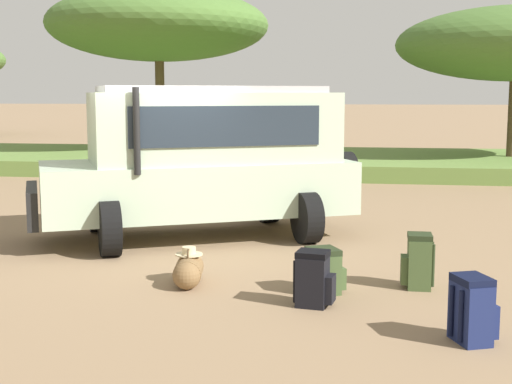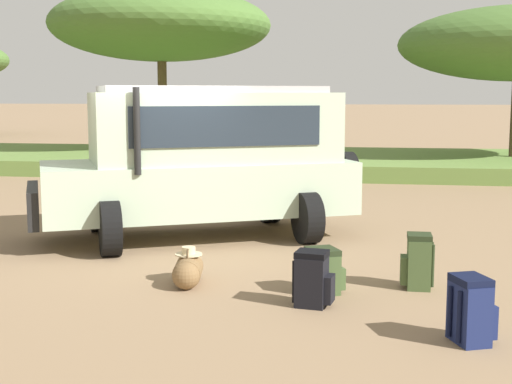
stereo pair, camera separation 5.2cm
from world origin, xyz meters
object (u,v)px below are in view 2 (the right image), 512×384
object	(u,v)px
safari_vehicle	(205,158)
duffel_bag_low_black_case	(188,270)
backpack_near_rear_wheel	(323,271)
acacia_tree_centre_back	(161,26)
backpack_beside_front_wheel	(313,279)
backpack_cluster_center	(418,262)
backpack_outermost	(471,310)

from	to	relation	value
safari_vehicle	duffel_bag_low_black_case	world-z (taller)	safari_vehicle
backpack_near_rear_wheel	acacia_tree_centre_back	distance (m)	17.73
backpack_beside_front_wheel	backpack_cluster_center	xyz separation A→B (m)	(1.18, 0.92, 0.02)
acacia_tree_centre_back	backpack_cluster_center	bearing A→B (deg)	-63.31
safari_vehicle	backpack_outermost	xyz separation A→B (m)	(3.61, -4.51, -0.98)
backpack_beside_front_wheel	acacia_tree_centre_back	world-z (taller)	acacia_tree_centre_back
backpack_outermost	duffel_bag_low_black_case	size ratio (longest dim) A/B	0.77
backpack_outermost	duffel_bag_low_black_case	xyz separation A→B (m)	(-3.14, 1.60, -0.13)
duffel_bag_low_black_case	backpack_cluster_center	bearing A→B (deg)	5.30
backpack_beside_front_wheel	backpack_cluster_center	world-z (taller)	backpack_cluster_center
backpack_near_rear_wheel	backpack_outermost	size ratio (longest dim) A/B	0.83
safari_vehicle	backpack_outermost	distance (m)	5.86
backpack_cluster_center	backpack_outermost	size ratio (longest dim) A/B	1.04
backpack_cluster_center	backpack_near_rear_wheel	distance (m)	1.16
backpack_near_rear_wheel	duffel_bag_low_black_case	distance (m)	1.67
backpack_near_rear_wheel	backpack_outermost	distance (m)	2.10
backpack_beside_front_wheel	acacia_tree_centre_back	bearing A→B (deg)	111.92
backpack_near_rear_wheel	safari_vehicle	bearing A→B (deg)	125.26
backpack_beside_front_wheel	backpack_near_rear_wheel	xyz separation A→B (m)	(0.08, 0.56, -0.04)
backpack_cluster_center	duffel_bag_low_black_case	xyz separation A→B (m)	(-2.77, -0.26, -0.14)
duffel_bag_low_black_case	safari_vehicle	bearing A→B (deg)	99.15
backpack_near_rear_wheel	duffel_bag_low_black_case	size ratio (longest dim) A/B	0.64
backpack_beside_front_wheel	backpack_outermost	bearing A→B (deg)	-30.91
backpack_beside_front_wheel	backpack_cluster_center	distance (m)	1.50
backpack_beside_front_wheel	backpack_outermost	size ratio (longest dim) A/B	0.96
backpack_beside_front_wheel	backpack_cluster_center	size ratio (longest dim) A/B	0.93
safari_vehicle	backpack_beside_front_wheel	size ratio (longest dim) A/B	8.69
backpack_cluster_center	duffel_bag_low_black_case	distance (m)	2.78
backpack_beside_front_wheel	acacia_tree_centre_back	size ratio (longest dim) A/B	0.08
safari_vehicle	duffel_bag_low_black_case	xyz separation A→B (m)	(0.47, -2.91, -1.12)
backpack_cluster_center	acacia_tree_centre_back	xyz separation A→B (m)	(-7.78, 15.47, 4.32)
backpack_near_rear_wheel	duffel_bag_low_black_case	world-z (taller)	backpack_near_rear_wheel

